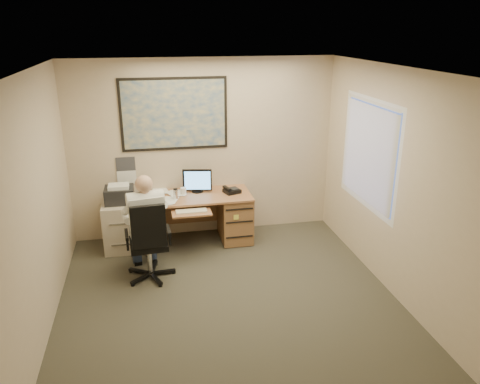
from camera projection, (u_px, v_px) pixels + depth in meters
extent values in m
cube|color=#3A372D|center=(231.00, 308.00, 5.47)|extent=(4.00, 4.50, 0.00)
cube|color=white|center=(230.00, 71.00, 4.56)|extent=(4.00, 4.50, 0.00)
cube|color=beige|center=(204.00, 149.00, 7.09)|extent=(4.00, 0.00, 2.70)
cube|color=beige|center=(296.00, 325.00, 2.94)|extent=(4.00, 0.00, 2.70)
cube|color=beige|center=(33.00, 215.00, 4.64)|extent=(0.00, 4.50, 2.70)
cube|color=beige|center=(401.00, 188.00, 5.39)|extent=(0.00, 4.50, 2.70)
cube|color=#A97048|center=(197.00, 196.00, 6.92)|extent=(1.60, 0.75, 0.03)
cube|color=#95653D|center=(235.00, 216.00, 7.16)|extent=(0.45, 0.70, 0.70)
cube|color=#95653D|center=(145.00, 224.00, 6.90)|extent=(0.04, 0.70, 0.70)
cube|color=#95653D|center=(195.00, 206.00, 7.34)|extent=(1.55, 0.03, 0.55)
cylinder|color=black|center=(197.00, 191.00, 7.06)|extent=(0.17, 0.17, 0.02)
cube|color=black|center=(197.00, 180.00, 6.98)|extent=(0.43, 0.12, 0.33)
cube|color=#5DAEFC|center=(197.00, 181.00, 6.95)|extent=(0.38, 0.08, 0.28)
cube|color=#A97048|center=(191.00, 213.00, 6.51)|extent=(0.55, 0.30, 0.02)
cube|color=beige|center=(191.00, 211.00, 6.50)|extent=(0.43, 0.14, 0.02)
cube|color=black|center=(232.00, 191.00, 7.01)|extent=(0.28, 0.26, 0.06)
cylinder|color=silver|center=(176.00, 194.00, 6.73)|extent=(0.07, 0.07, 0.15)
cylinder|color=white|center=(183.00, 191.00, 6.92)|extent=(0.09, 0.09, 0.11)
cube|color=white|center=(166.00, 197.00, 6.83)|extent=(0.60, 0.56, 0.02)
cube|color=#1E4C93|center=(174.00, 114.00, 6.81)|extent=(1.56, 0.03, 1.06)
cube|color=white|center=(126.00, 171.00, 6.95)|extent=(0.28, 0.01, 0.42)
cube|color=beige|center=(122.00, 225.00, 6.86)|extent=(0.52, 0.62, 0.71)
cube|color=black|center=(119.00, 195.00, 6.70)|extent=(0.41, 0.36, 0.22)
cube|color=white|center=(119.00, 186.00, 6.64)|extent=(0.29, 0.23, 0.05)
cylinder|color=silver|center=(150.00, 259.00, 6.08)|extent=(0.06, 0.06, 0.40)
cube|color=black|center=(149.00, 244.00, 6.01)|extent=(0.50, 0.50, 0.07)
cube|color=black|center=(146.00, 227.00, 5.68)|extent=(0.43, 0.09, 0.56)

